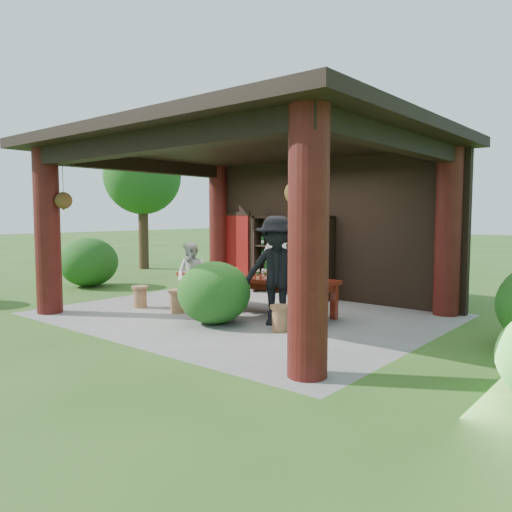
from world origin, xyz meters
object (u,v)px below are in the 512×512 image
Objects in this scene: host at (277,266)px; guest_man at (276,271)px; wine_shelf at (292,256)px; stool_far_left at (140,296)px; stool_near_right at (280,318)px; guest_woman at (192,276)px; stool_near_left at (177,301)px; napkin_basket at (228,271)px; tasting_table at (254,281)px.

host is 1.78m from guest_man.
wine_shelf is 4.79× the size of stool_far_left.
wine_shelf is 3.82m from stool_near_right.
guest_man is (2.15, 0.08, 0.27)m from guest_woman.
guest_woman is (0.08, 0.35, 0.47)m from stool_near_left.
host is at bearing 99.01° from guest_man.
host is 1.84m from guest_woman.
wine_shelf is 1.55× the size of guest_woman.
napkin_basket is (-0.02, -2.28, -0.17)m from wine_shelf.
tasting_table reaches higher than stool_far_left.
host is (0.00, 0.76, 0.25)m from tasting_table.
guest_man reaches higher than tasting_table.
tasting_table is 1.30m from guest_woman.
guest_woman is (1.14, 0.46, 0.47)m from stool_far_left.
tasting_table is 1.30m from guest_man.
stool_near_left is 1.22m from napkin_basket.
tasting_table is at bearing 28.00° from guest_woman.
guest_man is at bearing 10.82° from stool_near_left.
wine_shelf reaches higher than stool_near_left.
stool_near_right is 0.23× the size of guest_man.
stool_far_left is (-1.06, -0.11, -0.00)m from stool_near_left.
guest_man is at bearing -16.81° from napkin_basket.
stool_near_left is at bearing 162.52° from guest_man.
stool_near_left is 0.24× the size of guest_man.
wine_shelf is at bearing 122.55° from stool_near_right.
host reaches higher than stool_far_left.
stool_far_left is 0.26× the size of host.
guest_man is (1.08, -0.65, 0.35)m from tasting_table.
wine_shelf is 2.28m from napkin_basket.
stool_far_left is 3.01m from host.
stool_near_right is at bearing -12.82° from guest_woman.
stool_near_left is 1.02× the size of stool_far_left.
guest_woman reaches higher than napkin_basket.
tasting_table is at bearing 13.21° from napkin_basket.
stool_near_right is 0.26× the size of host.
tasting_table is at bearing 120.73° from guest_man.
tasting_table is 2.50× the size of guest_woman.
stool_near_right is 0.91m from guest_man.
wine_shelf is 2.24m from tasting_table.
host reaches higher than stool_near_left.
stool_far_left is at bearing -116.17° from wine_shelf.
guest_man is (-0.36, 0.38, 0.75)m from stool_near_right.
stool_far_left is 0.32× the size of guest_woman.
wine_shelf is at bearing 74.16° from guest_woman.
wine_shelf reaches higher than guest_woman.
wine_shelf is at bearing 105.19° from tasting_table.
tasting_table reaches higher than stool_near_right.
stool_far_left is (-1.63, -3.32, -0.74)m from wine_shelf.
napkin_basket is (1.61, 1.04, 0.57)m from stool_far_left.
tasting_table is 7.70× the size of stool_far_left.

